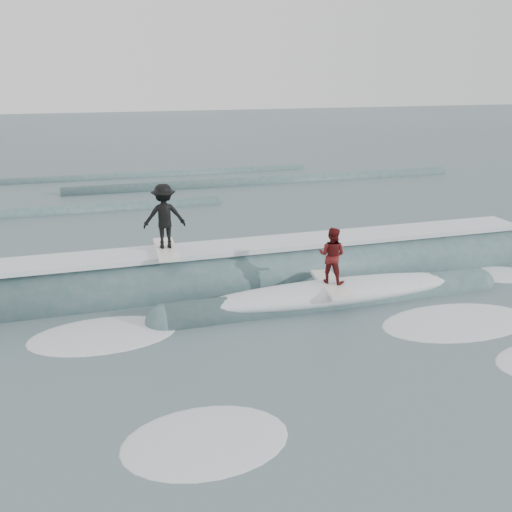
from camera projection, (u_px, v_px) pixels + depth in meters
name	position (u px, v px, depth m)	size (l,w,h in m)	color
ground	(287.00, 331.00, 13.51)	(160.00, 160.00, 0.00)	#374750
breaking_wave	(257.00, 283.00, 16.46)	(21.00, 3.87, 2.18)	#355859
surfer_black	(164.00, 219.00, 15.40)	(1.17, 2.03, 1.86)	white
surfer_red	(332.00, 260.00, 14.79)	(0.91, 2.05, 1.58)	white
whitewater	(340.00, 343.00, 12.90)	(14.54, 7.08, 0.10)	white
far_swells	(149.00, 191.00, 29.25)	(36.85, 8.65, 0.80)	#355859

